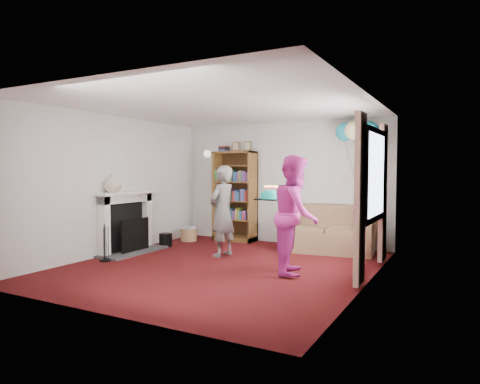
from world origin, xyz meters
The scene contains 16 objects.
ground centered at (0.00, 0.00, 0.00)m, with size 5.00×5.00×0.00m, color #320709.
wall_back centered at (0.00, 2.51, 1.25)m, with size 4.50×0.02×2.50m, color silver.
wall_left centered at (-2.26, 0.00, 1.25)m, with size 0.02×5.00×2.50m, color silver.
wall_right centered at (2.26, 0.00, 1.25)m, with size 0.02×5.00×2.50m, color silver.
ceiling centered at (0.00, 0.00, 2.50)m, with size 4.50×5.00×0.01m, color white.
fireplace centered at (-2.09, 0.19, 0.51)m, with size 0.55×1.80×1.12m.
window_bay centered at (2.21, 0.60, 1.20)m, with size 0.14×2.02×2.20m.
wall_sconce centered at (-1.75, 2.36, 1.88)m, with size 0.16×0.23×0.16m.
bookcase centered at (-1.00, 2.30, 0.94)m, with size 0.91×0.42×2.12m.
sofa centered at (1.14, 2.07, 0.32)m, with size 1.62×0.86×0.86m.
wicker_basket centered at (-1.84, 1.76, 0.14)m, with size 0.35×0.35×0.32m.
person_striped centered at (-0.40, 0.73, 0.80)m, with size 0.58×0.38×1.59m, color black.
person_magenta centered at (1.19, 0.15, 0.87)m, with size 0.85×0.66×1.74m, color #B2237E.
birthday_cake centered at (0.67, 0.44, 1.11)m, with size 0.40×0.40×0.22m.
balloons centered at (1.61, 2.14, 2.22)m, with size 0.78×0.78×1.74m.
mantel_vase centered at (-2.12, -0.15, 1.29)m, with size 0.32×0.32×0.33m, color beige.
Camera 1 is at (3.41, -5.73, 1.53)m, focal length 32.00 mm.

